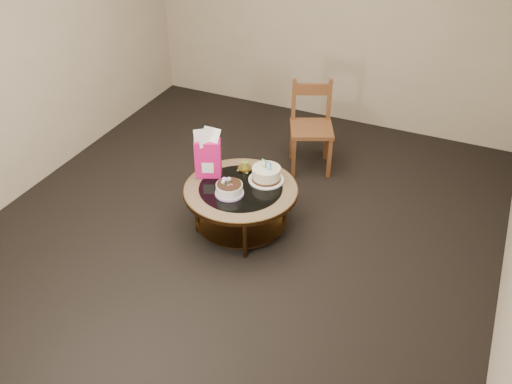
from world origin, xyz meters
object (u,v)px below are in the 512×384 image
at_px(coffee_table, 241,195).
at_px(decorated_cake, 229,189).
at_px(dining_chair, 311,126).
at_px(cream_cake, 266,174).
at_px(gift_bag, 208,153).

xyz_separation_m(coffee_table, decorated_cake, (-0.05, -0.13, 0.13)).
height_order(decorated_cake, dining_chair, dining_chair).
distance_m(coffee_table, cream_cake, 0.29).
relative_size(coffee_table, gift_bag, 2.22).
height_order(gift_bag, dining_chair, dining_chair).
bearing_deg(dining_chair, coffee_table, -121.95).
relative_size(gift_bag, dining_chair, 0.49).
bearing_deg(coffee_table, gift_bag, 169.47).
distance_m(decorated_cake, gift_bag, 0.40).
bearing_deg(decorated_cake, coffee_table, 70.44).
bearing_deg(coffee_table, dining_chair, 81.65).
xyz_separation_m(decorated_cake, cream_cake, (0.21, 0.33, 0.02)).
relative_size(coffee_table, dining_chair, 1.09).
xyz_separation_m(decorated_cake, gift_bag, (-0.30, 0.20, 0.18)).
bearing_deg(dining_chair, decorated_cake, -123.01).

